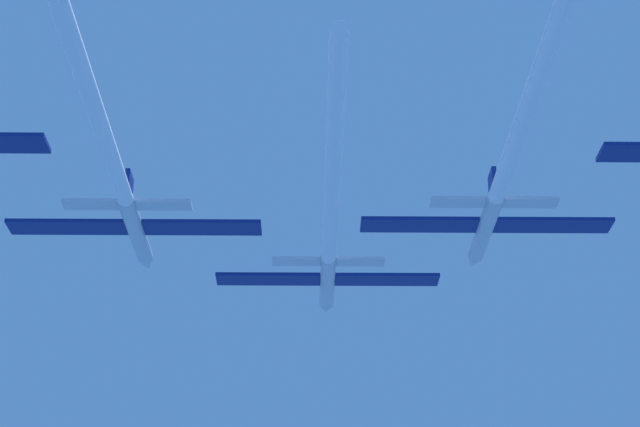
# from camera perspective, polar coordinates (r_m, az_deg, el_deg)

# --- Properties ---
(jet_lead) EXTENTS (18.44, 48.10, 3.06)m
(jet_lead) POSITION_cam_1_polar(r_m,az_deg,el_deg) (90.95, 0.47, -0.61)
(jet_lead) COLOR silver
(jet_left_wing) EXTENTS (18.44, 53.95, 3.06)m
(jet_left_wing) POSITION_cam_1_polar(r_m,az_deg,el_deg) (77.67, -9.92, 3.30)
(jet_left_wing) COLOR silver
(jet_right_wing) EXTENTS (18.44, 55.80, 3.06)m
(jet_right_wing) POSITION_cam_1_polar(r_m,az_deg,el_deg) (77.38, 9.21, 3.67)
(jet_right_wing) COLOR silver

